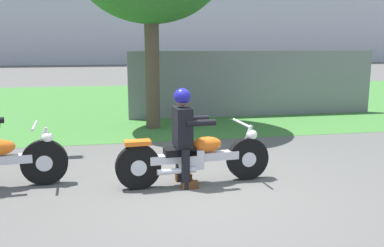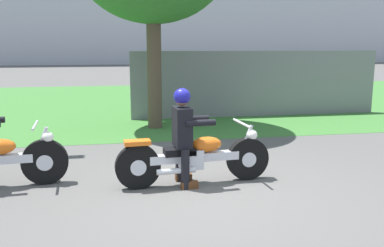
# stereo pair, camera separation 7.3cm
# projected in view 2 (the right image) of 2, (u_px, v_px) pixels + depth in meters

# --- Properties ---
(ground) EXTENTS (120.00, 120.00, 0.00)m
(ground) POSITION_uv_depth(u_px,v_px,m) (198.00, 192.00, 5.78)
(ground) COLOR #565451
(grass_verge) EXTENTS (60.00, 12.00, 0.01)m
(grass_verge) POSITION_uv_depth(u_px,v_px,m) (147.00, 102.00, 14.53)
(grass_verge) COLOR #3D7533
(grass_verge) RESTS_ON ground
(motorcycle_lead) EXTENTS (2.26, 0.66, 0.87)m
(motorcycle_lead) POSITION_uv_depth(u_px,v_px,m) (195.00, 158.00, 6.04)
(motorcycle_lead) COLOR black
(motorcycle_lead) RESTS_ON ground
(rider_lead) EXTENTS (0.57, 0.49, 1.40)m
(rider_lead) POSITION_uv_depth(u_px,v_px,m) (183.00, 129.00, 5.92)
(rider_lead) COLOR black
(rider_lead) RESTS_ON ground
(fence_segment) EXTENTS (7.00, 0.06, 1.80)m
(fence_segment) POSITION_uv_depth(u_px,v_px,m) (258.00, 84.00, 11.63)
(fence_segment) COLOR slate
(fence_segment) RESTS_ON ground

